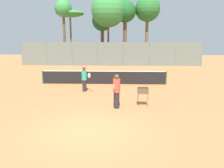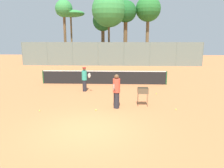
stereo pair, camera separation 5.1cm
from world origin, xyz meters
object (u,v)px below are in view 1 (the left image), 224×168
player_red_cap (84,79)px  parked_car (81,59)px  tennis_net (104,77)px  ball_cart (143,92)px  player_white_outfit (117,91)px

player_red_cap → parked_car: 16.75m
player_red_cap → tennis_net: bearing=107.8°
tennis_net → ball_cart: 6.16m
player_white_outfit → player_red_cap: player_white_outfit is taller
player_red_cap → player_white_outfit: bearing=-15.2°
player_white_outfit → parked_car: 20.79m
tennis_net → player_red_cap: bearing=-114.9°
player_white_outfit → player_red_cap: (-2.27, 3.61, -0.06)m
player_red_cap → ball_cart: player_red_cap is taller
tennis_net → player_red_cap: 2.73m
tennis_net → ball_cart: (2.55, -5.61, 0.21)m
player_white_outfit → ball_cart: 1.51m
tennis_net → parked_car: parked_car is taller
player_white_outfit → ball_cart: (1.42, 0.47, -0.16)m
tennis_net → player_red_cap: player_red_cap is taller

